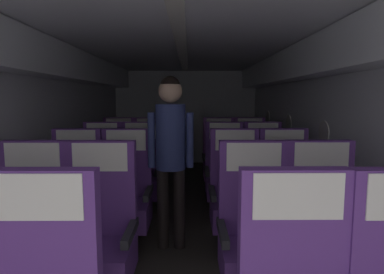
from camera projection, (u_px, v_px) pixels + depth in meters
ground at (182, 230)px, 3.63m from camera, size 3.36×7.95×0.02m
fuselage_shell at (182, 92)px, 3.70m from camera, size 3.24×7.60×2.10m
seat_b_left_window at (31, 238)px, 2.26m from camera, size 0.51×0.49×1.14m
seat_b_left_aisle at (99, 239)px, 2.25m from camera, size 0.51×0.49×1.14m
seat_b_right_aisle at (323, 237)px, 2.28m from camera, size 0.51×0.49×1.14m
seat_b_right_window at (255, 238)px, 2.26m from camera, size 0.51×0.49×1.14m
seat_c_left_window at (75, 198)px, 3.17m from camera, size 0.51×0.49×1.14m
seat_c_left_aisle at (126, 198)px, 3.16m from camera, size 0.51×0.49×1.14m
seat_c_right_aisle at (285, 197)px, 3.19m from camera, size 0.51×0.49×1.14m
seat_c_right_window at (235, 198)px, 3.17m from camera, size 0.51×0.49×1.14m
seat_d_left_window at (101, 176)px, 4.08m from camera, size 0.51×0.49×1.14m
seat_d_left_aisle at (140, 175)px, 4.11m from camera, size 0.51×0.49×1.14m
seat_d_right_aisle at (264, 175)px, 4.12m from camera, size 0.51×0.49×1.14m
seat_d_right_window at (225, 175)px, 4.10m from camera, size 0.51×0.49×1.14m
seat_e_left_window at (118, 161)px, 5.02m from camera, size 0.51×0.49×1.14m
seat_e_left_aisle at (149, 161)px, 5.01m from camera, size 0.51×0.49×1.14m
seat_e_right_aisle at (250, 161)px, 5.05m from camera, size 0.51×0.49×1.14m
seat_e_right_window at (219, 161)px, 5.04m from camera, size 0.51×0.49×1.14m
flight_attendant at (171, 143)px, 3.07m from camera, size 0.43×0.28×1.65m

